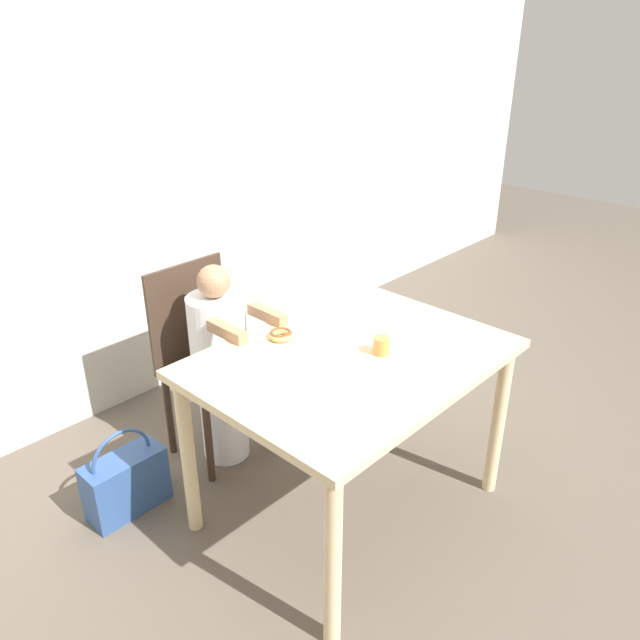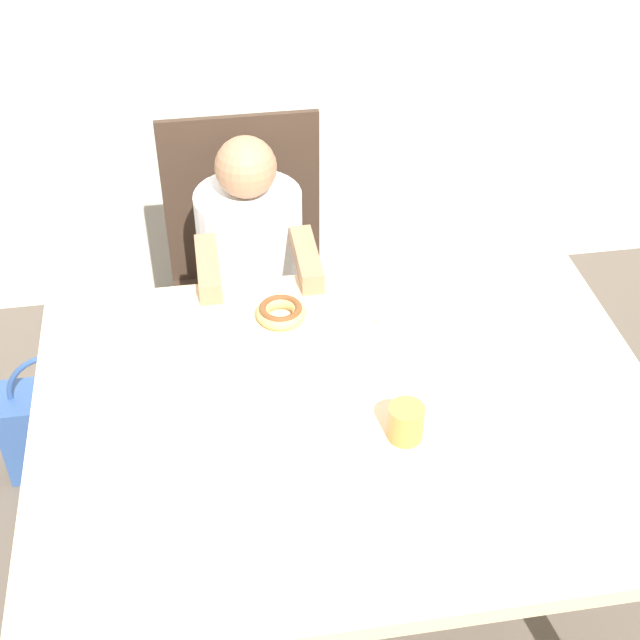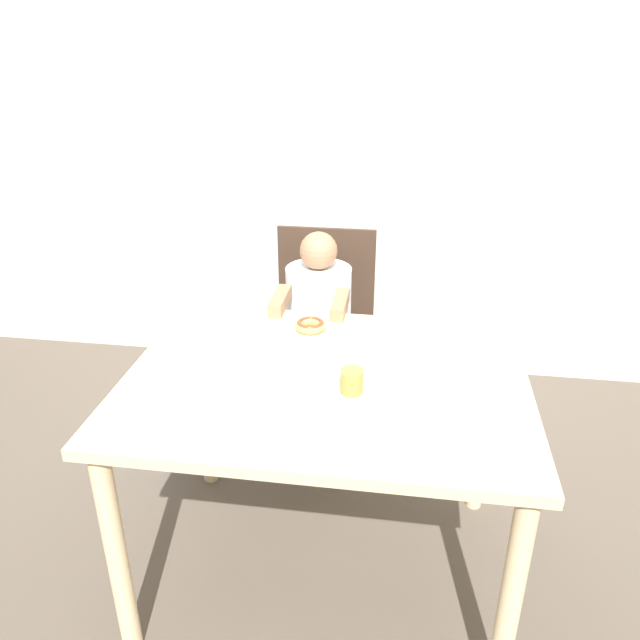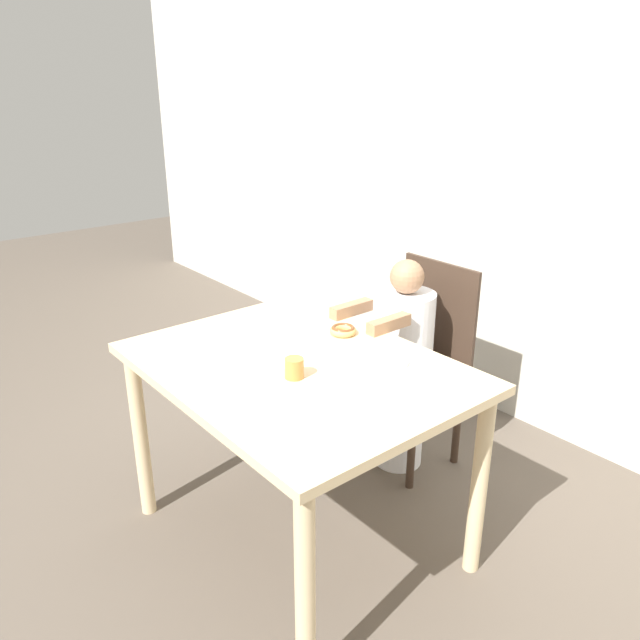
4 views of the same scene
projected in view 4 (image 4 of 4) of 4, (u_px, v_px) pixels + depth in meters
name	position (u px, v px, depth m)	size (l,w,h in m)	color
ground_plane	(300.00, 537.00, 2.53)	(12.00, 12.00, 0.00)	brown
wall_back	(548.00, 187.00, 2.97)	(8.00, 0.05, 2.50)	beige
dining_table	(298.00, 388.00, 2.28)	(1.21, 0.91, 0.78)	beige
chair	(419.00, 361.00, 2.92)	(0.43, 0.38, 0.96)	#38281E
child_figure	(402.00, 368.00, 2.85)	(0.28, 0.46, 1.01)	white
donut	(343.00, 330.00, 2.48)	(0.11, 0.11, 0.03)	tan
napkin	(296.00, 354.00, 2.31)	(0.28, 0.28, 0.00)	white
handbag	(325.00, 391.00, 3.38)	(0.35, 0.16, 0.42)	#2D4C84
cup	(294.00, 368.00, 2.12)	(0.07, 0.07, 0.07)	orange
plate	(384.00, 361.00, 2.25)	(0.18, 0.18, 0.01)	white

